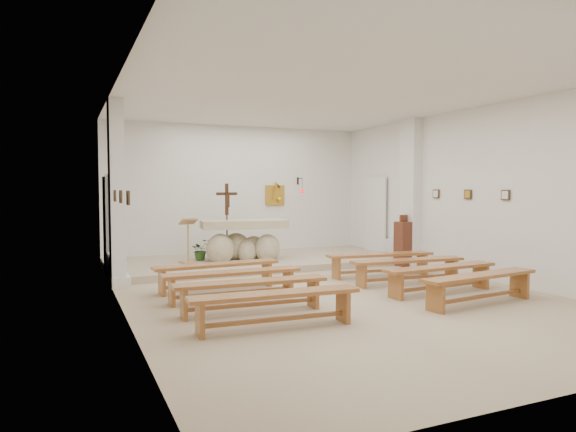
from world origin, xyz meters
name	(u,v)px	position (x,y,z in m)	size (l,w,h in m)	color
ground	(325,291)	(0.00, 0.00, 0.00)	(7.00, 10.00, 0.00)	#C8B691
wall_left	(121,195)	(-3.49, 0.00, 1.75)	(0.02, 10.00, 3.50)	white
wall_right	(476,193)	(3.49, 0.00, 1.75)	(0.02, 10.00, 3.50)	white
wall_back	(238,192)	(0.00, 4.99, 1.75)	(7.00, 0.02, 3.50)	white
ceiling	(326,95)	(0.00, 0.00, 3.49)	(7.00, 10.00, 0.02)	silver
sanctuary_platform	(258,261)	(0.00, 3.50, 0.07)	(6.98, 3.00, 0.15)	tan
pilaster_left	(117,193)	(-3.37, 2.00, 1.75)	(0.26, 0.55, 3.50)	white
pilaster_right	(411,192)	(3.37, 2.00, 1.75)	(0.26, 0.55, 3.50)	white
gold_wall_relief	(275,195)	(1.05, 4.96, 1.65)	(0.55, 0.04, 0.55)	gold
sanctuary_lamp	(302,189)	(1.75, 4.71, 1.81)	(0.11, 0.36, 0.44)	black
station_frame_left_front	(128,198)	(-3.47, -0.80, 1.72)	(0.03, 0.20, 0.20)	#3B2B19
station_frame_left_mid	(121,197)	(-3.47, 0.20, 1.72)	(0.03, 0.20, 0.20)	#3B2B19
station_frame_left_rear	(115,196)	(-3.47, 1.20, 1.72)	(0.03, 0.20, 0.20)	#3B2B19
station_frame_right_front	(506,195)	(3.47, -0.80, 1.72)	(0.03, 0.20, 0.20)	#3B2B19
station_frame_right_mid	(468,194)	(3.47, 0.20, 1.72)	(0.03, 0.20, 0.20)	#3B2B19
station_frame_right_rear	(436,194)	(3.47, 1.20, 1.72)	(0.03, 0.20, 0.20)	#3B2B19
radiator_left	(111,267)	(-3.43, 2.70, 0.27)	(0.10, 0.85, 0.52)	silver
radiator_right	(395,250)	(3.43, 2.70, 0.27)	(0.10, 0.85, 0.52)	silver
altar	(243,243)	(-0.40, 3.40, 0.55)	(2.09, 1.04, 1.04)	beige
lectern	(188,240)	(-1.71, 3.39, 0.67)	(0.42, 0.37, 1.04)	tan
crucifix_stand	(227,216)	(-0.76, 3.53, 1.20)	(0.54, 0.24, 1.81)	#392212
potted_plant	(200,250)	(-1.34, 3.76, 0.40)	(0.44, 0.38, 0.49)	#305A24
donation_pedestal	(403,243)	(3.10, 1.90, 0.54)	(0.35, 0.35, 1.22)	#552518
bench_left_front	(217,270)	(-1.76, 0.86, 0.37)	(2.33, 0.51, 0.49)	#A4692F
bench_right_front	(380,259)	(1.76, 0.86, 0.37)	(2.34, 0.62, 0.49)	#A4692F
bench_left_second	(232,278)	(-1.76, -0.08, 0.37)	(2.31, 0.38, 0.49)	#A4692F
bench_right_second	(408,265)	(1.76, -0.08, 0.37)	(2.33, 0.54, 0.49)	#A4692F
bench_left_third	(251,289)	(-1.76, -1.01, 0.37)	(2.32, 0.48, 0.49)	#A4692F
bench_right_third	(441,273)	(1.76, -1.01, 0.37)	(2.33, 0.53, 0.49)	#A4692F
bench_left_fourth	(275,301)	(-1.76, -1.95, 0.37)	(2.32, 0.47, 0.49)	#A4692F
bench_right_fourth	(480,282)	(1.76, -1.95, 0.37)	(2.34, 0.65, 0.49)	#A4692F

